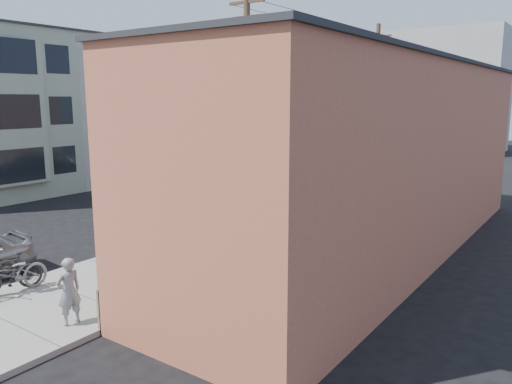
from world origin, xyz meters
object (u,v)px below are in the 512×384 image
Objects in this scene: patron_green at (138,260)px; parked_bike_b at (11,275)px; car_1 at (165,211)px; car_3 at (299,176)px; utility_pole_near at (246,97)px; parking_meter_near at (173,215)px; tree_leafy_far at (399,95)px; patio_chair_a at (156,278)px; parking_meter_far at (273,188)px; tree_leafy_mid at (346,106)px; patio_chair_b at (179,271)px; parked_bike_a at (9,273)px; car_2 at (240,193)px; car_4 at (337,165)px; patron_grey at (69,291)px; cyclist at (211,213)px; bus at (354,143)px; tree_bare at (253,163)px.

parked_bike_b is at bearing -63.10° from patron_green.
car_3 is (-0.00, 10.98, 0.05)m from car_1.
car_3 is at bearing 102.08° from utility_pole_near.
parking_meter_near is 6.76m from parked_bike_b.
tree_leafy_far reaches higher than patio_chair_a.
parking_meter_far is 0.12× the size of utility_pole_near.
car_1 is at bearing -95.27° from tree_leafy_far.
utility_pole_near is 1.53× the size of tree_leafy_mid.
parking_meter_far is at bearing 94.19° from patio_chair_b.
parked_bike_a is (-0.16, -20.50, -4.20)m from tree_leafy_mid.
car_2 is at bearing 107.74° from parked_bike_a.
patron_green is 0.38× the size of car_1.
parking_meter_near is 12.03m from car_3.
car_3 is (-5.16, 16.39, 0.21)m from patio_chair_a.
patio_chair_a is 0.51× the size of patron_green.
patio_chair_a is 0.69m from patron_green.
tree_leafy_far is at bearing 81.41° from patio_chair_b.
car_1 is 0.96× the size of car_2.
utility_pole_near is at bearing -79.07° from car_4.
car_1 is at bearing -93.69° from car_3.
patio_chair_a is at bearing -73.53° from car_4.
tree_leafy_mid is at bearing -166.47° from patron_grey.
parking_meter_far is 0.16× the size of tree_leafy_far.
patron_green is 5.45m from cyclist.
patron_green is 0.97× the size of parked_bike_a.
car_2 is 11.60m from car_4.
tree_leafy_far is at bearing -39.39° from bus.
cyclist is at bearing -76.91° from car_4.
tree_leafy_far reaches higher than car_4.
parking_meter_near is 0.11× the size of bus.
utility_pole_near is 2.09× the size of car_2.
patron_grey reaches higher than car_2.
cyclist reaches higher than car_2.
parked_bike_b is (-2.86, 0.18, -0.27)m from patron_grey.
patio_chair_b is at bearing 131.84° from patron_green.
parking_meter_near is 26.58m from bus.
car_1 is 0.40× the size of bus.
parked_bike_a is (-3.32, -2.23, 0.10)m from patio_chair_a.
tree_leafy_mid is 13.66m from car_1.
tree_leafy_mid is 1.42× the size of car_1.
patio_chair_a is 0.45× the size of cyclist.
tree_bare is at bearing -102.04° from cyclist.
tree_leafy_mid is at bearing -71.89° from bus.
parking_meter_far is 6.14m from car_1.
tree_leafy_mid is 8.84m from tree_leafy_far.
car_4 reaches higher than car_2.
patio_chair_b is (3.28, -8.15, -1.96)m from tree_bare.
tree_bare is at bearing -5.77° from utility_pole_near.
patio_chair_b is 11.16m from car_2.
car_1 is (-2.85, 0.39, -0.38)m from cyclist.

